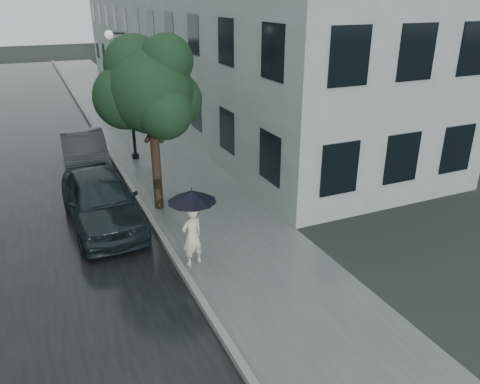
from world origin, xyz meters
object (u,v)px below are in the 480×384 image
street_tree (150,89)px  car_far (85,153)px  lamp_post (125,88)px  pedestrian (192,236)px  car_near (101,199)px

street_tree → car_far: street_tree is taller
lamp_post → pedestrian: bearing=-77.9°
lamp_post → car_near: bearing=-95.4°
pedestrian → car_near: bearing=-78.1°
pedestrian → car_near: 3.46m
pedestrian → lamp_post: lamp_post is taller
pedestrian → car_near: car_near is taller
lamp_post → car_far: size_ratio=1.13×
pedestrian → car_far: (-1.48, 7.75, -0.05)m
pedestrian → lamp_post: (0.35, 8.50, 2.03)m
car_near → car_far: size_ratio=1.05×
lamp_post → street_tree: bearing=-78.3°
pedestrian → street_tree: size_ratio=0.30×
lamp_post → car_far: (-1.83, -0.75, -2.08)m
lamp_post → car_near: (-1.97, -5.45, -2.02)m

